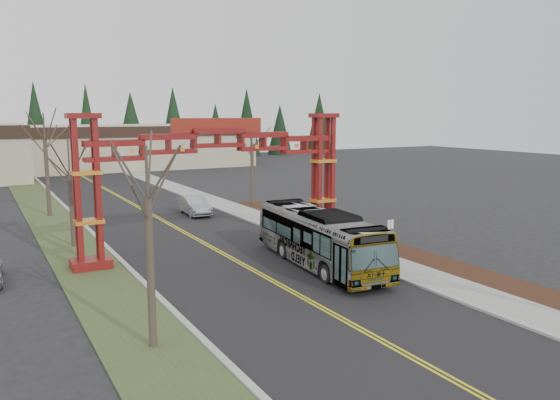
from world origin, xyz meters
TOP-DOWN VIEW (x-y plane):
  - ground at (0.00, 0.00)m, footprint 200.00×200.00m
  - road at (0.00, 25.00)m, footprint 12.00×110.00m
  - lane_line_left at (-0.12, 25.00)m, footprint 0.12×100.00m
  - lane_line_right at (0.12, 25.00)m, footprint 0.12×100.00m
  - curb_right at (6.15, 25.00)m, footprint 0.30×110.00m
  - sidewalk_right at (7.60, 25.00)m, footprint 2.60×110.00m
  - landscape_strip at (10.20, 10.00)m, footprint 2.60×50.00m
  - grass_median at (-8.00, 25.00)m, footprint 4.00×110.00m
  - curb_left at (-6.15, 25.00)m, footprint 0.30×110.00m
  - gateway_arch at (0.00, 18.00)m, footprint 18.20×1.60m
  - retail_building_east at (10.00, 79.95)m, footprint 38.00×20.30m
  - conifer_treeline at (0.25, 92.00)m, footprint 116.10×5.60m
  - transit_bus at (3.84, 12.15)m, footprint 3.93×12.17m
  - silver_sedan at (3.31, 31.40)m, footprint 1.92×5.05m
  - bare_tree_median_near at (-8.00, 5.67)m, footprint 2.99×2.99m
  - bare_tree_median_mid at (-8.00, 24.07)m, footprint 3.15×3.15m
  - bare_tree_median_far at (-8.00, 36.89)m, footprint 3.48×3.48m
  - bare_tree_right_far at (10.00, 33.29)m, footprint 3.31×3.31m
  - street_sign at (9.42, 12.38)m, footprint 0.50×0.07m
  - barrel_south at (9.60, 17.83)m, footprint 0.48×0.48m
  - barrel_mid at (9.47, 19.89)m, footprint 0.49×0.49m
  - barrel_north at (9.50, 20.94)m, footprint 0.60×0.60m

SIDE VIEW (x-z plane):
  - ground at x=0.00m, z-range 0.00..0.00m
  - road at x=0.00m, z-range 0.00..0.02m
  - lane_line_left at x=-0.12m, z-range 0.02..0.03m
  - lane_line_right at x=0.12m, z-range 0.02..0.03m
  - grass_median at x=-8.00m, z-range 0.00..0.08m
  - landscape_strip at x=10.20m, z-range 0.00..0.12m
  - curb_right at x=6.15m, z-range 0.00..0.15m
  - curb_left at x=-6.15m, z-range 0.00..0.15m
  - sidewalk_right at x=7.60m, z-range 0.01..0.15m
  - barrel_south at x=9.60m, z-range 0.00..0.90m
  - barrel_mid at x=9.47m, z-range 0.00..0.91m
  - barrel_north at x=9.50m, z-range 0.00..1.11m
  - silver_sedan at x=3.31m, z-range 0.00..1.65m
  - street_sign at x=9.42m, z-range 0.48..2.65m
  - transit_bus at x=3.84m, z-range 0.00..3.33m
  - retail_building_east at x=10.00m, z-range 0.01..7.01m
  - bare_tree_median_mid at x=-8.00m, z-range 1.49..8.70m
  - bare_tree_median_near at x=-8.00m, z-range 1.84..9.54m
  - gateway_arch at x=0.00m, z-range 1.53..10.43m
  - bare_tree_right_far at x=10.00m, z-range 1.89..10.13m
  - conifer_treeline at x=0.25m, z-range -0.01..12.99m
  - bare_tree_median_far at x=-8.00m, z-range 2.13..11.07m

